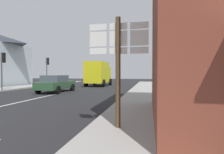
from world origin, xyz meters
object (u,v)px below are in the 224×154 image
sedan_far (56,83)px  route_sign_post (118,61)px  traffic_light_far_left (47,65)px  delivery_truck (98,73)px  traffic_light_near_left (3,63)px

sedan_far → route_sign_post: route_sign_post is taller
route_sign_post → traffic_light_far_left: size_ratio=0.88×
delivery_truck → route_sign_post: size_ratio=1.58×
delivery_truck → traffic_light_far_left: traffic_light_far_left is taller
sedan_far → traffic_light_near_left: traffic_light_near_left is taller
route_sign_post → traffic_light_far_left: (-12.13, 17.02, 0.69)m
sedan_far → traffic_light_far_left: (-5.06, 7.25, 1.93)m
delivery_truck → traffic_light_far_left: bearing=-171.5°
traffic_light_far_left → route_sign_post: bearing=-54.5°
traffic_light_near_left → sedan_far: bearing=3.0°
traffic_light_near_left → traffic_light_far_left: traffic_light_far_left is taller
delivery_truck → traffic_light_far_left: 6.72m
sedan_far → delivery_truck: 8.41m
delivery_truck → traffic_light_near_left: (-6.56, -8.49, 0.94)m
sedan_far → traffic_light_near_left: 5.38m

